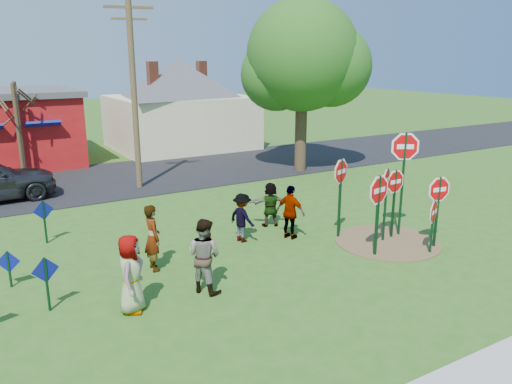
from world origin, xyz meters
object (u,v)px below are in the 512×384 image
at_px(stop_sign_d, 395,187).
at_px(person_a, 131,274).
at_px(stop_sign_a, 378,197).
at_px(stop_sign_c, 404,160).
at_px(utility_pole, 134,90).
at_px(stop_sign_b, 341,178).
at_px(person_b, 153,238).
at_px(leafy_tree, 305,61).

distance_m(stop_sign_d, person_a, 8.53).
bearing_deg(stop_sign_a, stop_sign_c, 14.33).
bearing_deg(stop_sign_a, utility_pole, 96.41).
distance_m(stop_sign_a, stop_sign_b, 1.71).
relative_size(person_b, leafy_tree, 0.22).
height_order(person_a, leafy_tree, leafy_tree).
bearing_deg(leafy_tree, stop_sign_d, -109.03).
height_order(utility_pole, leafy_tree, leafy_tree).
bearing_deg(utility_pole, stop_sign_d, -64.07).
distance_m(stop_sign_d, person_b, 7.49).
height_order(person_b, utility_pole, utility_pole).
distance_m(stop_sign_b, utility_pole, 10.13).
distance_m(stop_sign_c, leafy_tree, 10.09).
height_order(stop_sign_c, stop_sign_d, stop_sign_c).
relative_size(stop_sign_a, leafy_tree, 0.30).
height_order(stop_sign_b, leafy_tree, leafy_tree).
height_order(stop_sign_b, utility_pole, utility_pole).
distance_m(stop_sign_c, stop_sign_d, 0.88).
relative_size(stop_sign_d, utility_pole, 0.29).
distance_m(stop_sign_b, leafy_tree, 10.20).
bearing_deg(person_b, person_a, 150.45).
distance_m(utility_pole, leafy_tree, 8.24).
distance_m(stop_sign_b, stop_sign_d, 1.70).
height_order(person_a, utility_pole, utility_pole).
height_order(stop_sign_a, leafy_tree, leafy_tree).
distance_m(stop_sign_a, person_b, 6.30).
relative_size(stop_sign_b, person_b, 1.47).
relative_size(stop_sign_d, person_a, 1.29).
height_order(stop_sign_b, stop_sign_d, stop_sign_b).
bearing_deg(utility_pole, stop_sign_c, -62.32).
height_order(stop_sign_a, stop_sign_d, stop_sign_a).
bearing_deg(stop_sign_d, person_b, 166.04).
distance_m(stop_sign_b, stop_sign_c, 2.05).
relative_size(stop_sign_a, person_a, 1.40).
relative_size(stop_sign_a, utility_pole, 0.32).
height_order(stop_sign_d, utility_pole, utility_pole).
relative_size(stop_sign_a, stop_sign_d, 1.08).
height_order(stop_sign_a, person_a, stop_sign_a).
height_order(stop_sign_d, person_a, stop_sign_d).
xyz_separation_m(stop_sign_c, person_b, (-7.67, 1.41, -1.55)).
bearing_deg(stop_sign_c, stop_sign_b, -173.38).
distance_m(person_a, person_b, 2.28).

